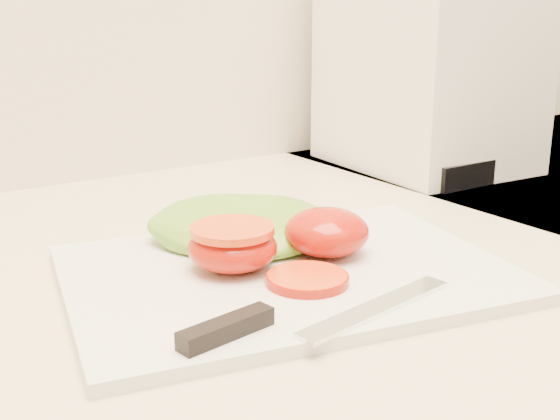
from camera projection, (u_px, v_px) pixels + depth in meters
cutting_board at (287, 273)px, 0.56m from camera, size 0.38×0.31×0.01m
tomato_half_dome at (327, 232)px, 0.58m from camera, size 0.07×0.07×0.04m
tomato_half_cut at (233, 245)px, 0.55m from camera, size 0.07×0.07×0.04m
tomato_slice_0 at (307, 279)px, 0.52m from camera, size 0.06×0.06×0.01m
tomato_slice_1 at (307, 279)px, 0.52m from camera, size 0.05×0.05×0.01m
lettuce_leaf_0 at (240, 226)px, 0.61m from camera, size 0.19×0.19×0.03m
lettuce_leaf_1 at (284, 221)px, 0.63m from camera, size 0.15×0.14×0.03m
knife at (289, 320)px, 0.45m from camera, size 0.21×0.05×0.01m
appliance at (429, 51)px, 0.91m from camera, size 0.22×0.26×0.30m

